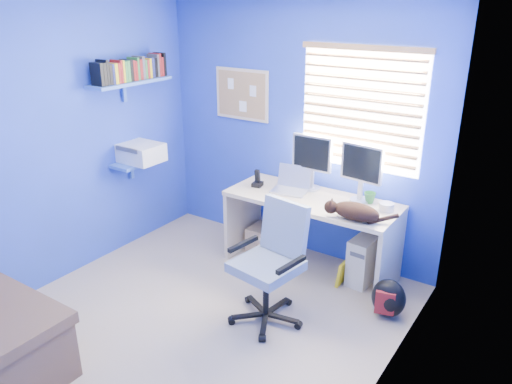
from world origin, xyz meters
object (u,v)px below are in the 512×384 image
Objects in this scene: laptop at (290,181)px; desk at (311,234)px; cat at (356,212)px; office_chair at (270,278)px; tower_pc at (366,258)px.

desk is at bearing -13.84° from laptop.
office_chair is (-0.42, -0.67, -0.44)m from cat.
desk is 3.59× the size of tower_pc.
laptop is at bearing 174.37° from desk.
laptop is 1.10m from office_chair.
tower_pc is (0.00, 0.32, -0.59)m from cat.
office_chair is (0.11, -0.89, -0.00)m from desk.
desk is 0.72m from cat.
cat reaches higher than tower_pc.
tower_pc is 1.09m from office_chair.
laptop is at bearing 148.15° from cat.
cat is at bearing -25.55° from laptop.
desk is at bearing 96.90° from office_chair.
cat is (0.53, -0.22, 0.44)m from desk.
office_chair is at bearing -136.43° from cat.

